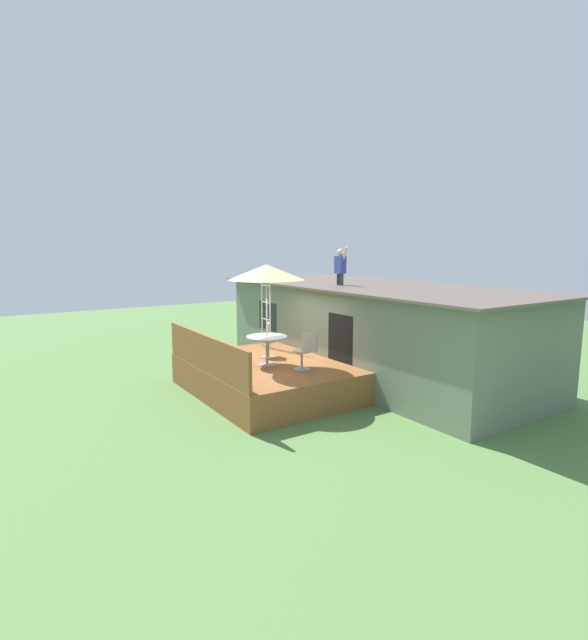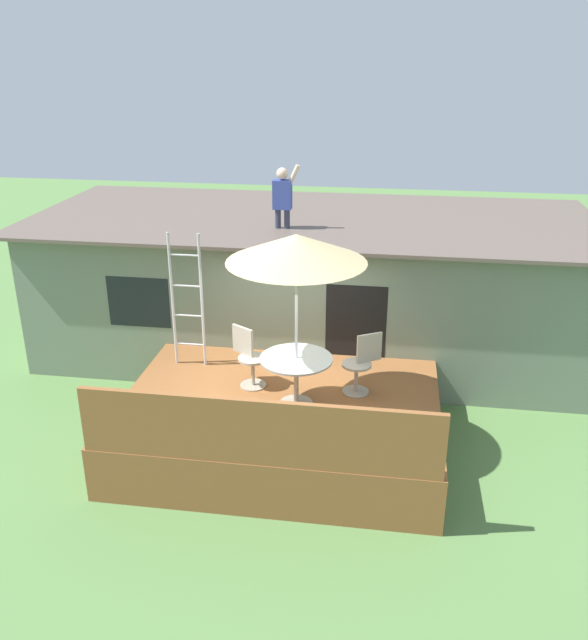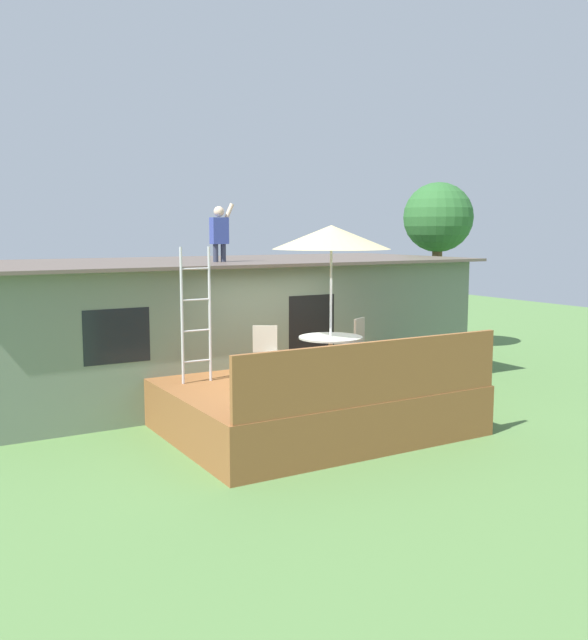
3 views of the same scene
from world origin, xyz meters
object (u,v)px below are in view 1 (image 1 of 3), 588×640
Objects in this scene: patio_table at (267,343)px; patio_umbrella at (266,272)px; patio_chair_left at (268,340)px; patio_chair_right at (304,351)px; person_figure at (340,264)px; step_ladder at (266,311)px.

patio_umbrella is at bearing 153.43° from patio_table.
patio_chair_left and patio_chair_right have the same top height.
person_figure is at bearing 102.94° from patio_umbrella.
patio_table is 2.24m from step_ladder.
person_figure reaches higher than patio_chair_left.
person_figure is at bearing -87.16° from patio_chair_right.
step_ladder is 2.39× the size of patio_chair_left.
patio_chair_right is at bearing -10.80° from step_ladder.
person_figure reaches higher than step_ladder.
step_ladder is 2.57m from person_figure.
patio_chair_left is at bearing -29.91° from patio_chair_right.
step_ladder reaches higher than patio_table.
step_ladder is at bearing -124.84° from person_figure.
step_ladder is (-1.90, 1.07, -1.25)m from patio_umbrella.
patio_chair_right is at bearing 30.88° from patio_table.
patio_chair_left is at bearing 147.60° from patio_table.
patio_table is 1.05m from patio_chair_right.
patio_chair_right is (1.69, 0.03, 0.00)m from patio_chair_left.
patio_chair_right is at bearing 33.38° from patio_chair_left.
person_figure is at bearing 118.98° from patio_chair_left.
patio_umbrella reaches higher than patio_chair_left.
patio_umbrella is at bearing 0.00° from patio_chair_right.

